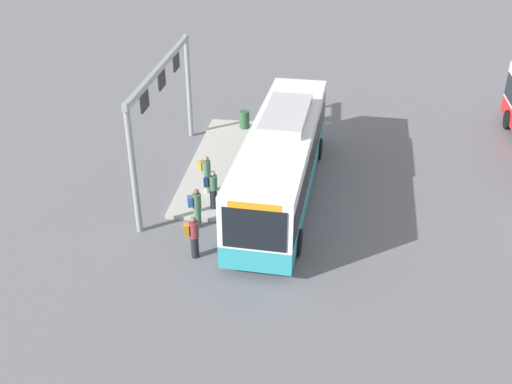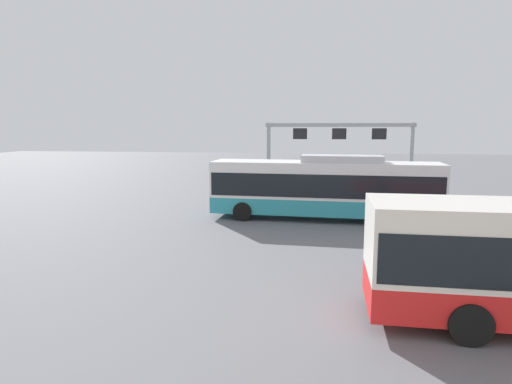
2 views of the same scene
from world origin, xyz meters
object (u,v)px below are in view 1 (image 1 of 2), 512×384
Objects in this scene: person_boarding at (193,236)px; person_waiting_mid at (212,188)px; bus_main at (282,156)px; person_waiting_near at (196,207)px; person_waiting_far at (206,173)px; trash_bin at (244,120)px.

person_waiting_mid reaches higher than person_boarding.
bus_main is 5.65m from person_boarding.
person_waiting_far is (-2.50, -0.11, 0.16)m from person_waiting_near.
person_waiting_mid is (-3.19, 0.08, 0.16)m from person_boarding.
person_waiting_far is at bearing -78.34° from bus_main.
bus_main is at bearing 33.98° from person_waiting_mid.
trash_bin is (-6.54, -2.50, -1.20)m from bus_main.
bus_main reaches higher than person_waiting_far.
person_waiting_far is at bearing -5.00° from trash_bin.
bus_main is 7.27× the size of person_boarding.
person_boarding reaches higher than trash_bin.
trash_bin is (-6.98, 0.61, -0.44)m from person_waiting_far.
bus_main reaches higher than person_boarding.
trash_bin is at bearing -155.41° from bus_main.
person_boarding is 3.20m from person_waiting_mid.
bus_main is 7.27× the size of person_waiting_mid.
person_waiting_near is at bearing -106.75° from person_waiting_mid.
person_waiting_mid is (-1.24, 0.40, 0.16)m from person_waiting_near.
person_waiting_mid reaches higher than person_waiting_near.
person_waiting_mid is 1.00× the size of person_waiting_far.
bus_main is 7.27× the size of person_waiting_near.
person_waiting_far is at bearing 79.79° from person_boarding.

